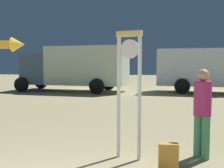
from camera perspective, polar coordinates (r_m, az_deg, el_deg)
standing_clock at (r=4.90m, az=3.66°, el=0.31°), size 0.49×0.24×2.35m
person_near_clock at (r=5.22m, az=18.71°, el=-5.04°), size 0.32×0.32×1.67m
backpack at (r=4.67m, az=11.92°, el=-15.01°), size 0.32×0.19×0.45m
box_truck_near at (r=17.25m, az=19.75°, el=3.14°), size 6.69×3.34×2.66m
box_truck_far at (r=17.35m, az=-7.53°, el=3.66°), size 7.27×3.64×2.84m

